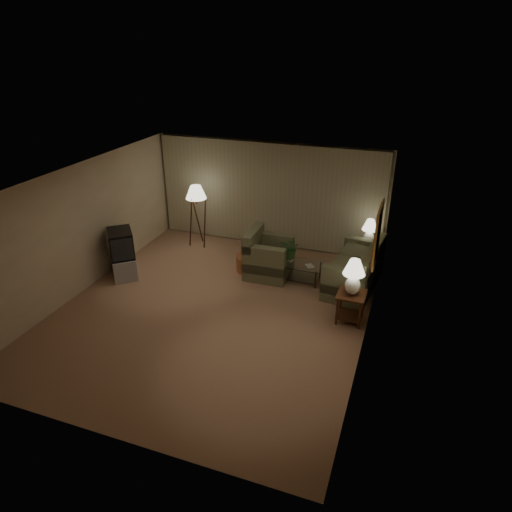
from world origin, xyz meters
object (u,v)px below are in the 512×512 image
at_px(sofa, 354,270).
at_px(tv_cabinet, 124,265).
at_px(armchair, 269,258).
at_px(side_table_far, 367,252).
at_px(side_table_near, 351,302).
at_px(table_lamp_far, 370,230).
at_px(crt_tv, 121,243).
at_px(coffee_table, 296,269).
at_px(ottoman, 248,263).
at_px(table_lamp_near, 354,274).
at_px(vase, 290,259).
at_px(floor_lamp, 197,215).

height_order(sofa, tv_cabinet, sofa).
xyz_separation_m(armchair, side_table_far, (2.07, 1.13, -0.03)).
height_order(sofa, side_table_near, sofa).
bearing_deg(side_table_near, tv_cabinet, 178.71).
bearing_deg(table_lamp_far, armchair, -151.39).
distance_m(table_lamp_far, crt_tv, 5.68).
bearing_deg(coffee_table, side_table_near, -41.60).
xyz_separation_m(table_lamp_far, ottoman, (-2.59, -1.10, -0.78)).
bearing_deg(table_lamp_far, side_table_near, -90.00).
relative_size(armchair, coffee_table, 0.94).
distance_m(side_table_far, coffee_table, 1.82).
height_order(table_lamp_near, vase, table_lamp_near).
bearing_deg(armchair, sofa, -89.26).
xyz_separation_m(floor_lamp, vase, (2.78, -0.97, -0.35)).
distance_m(sofa, vase, 1.41).
bearing_deg(side_table_near, table_lamp_far, 90.00).
distance_m(side_table_far, crt_tv, 5.69).
xyz_separation_m(table_lamp_near, coffee_table, (-1.41, 1.25, -0.75)).
xyz_separation_m(side_table_far, vase, (-1.56, -1.15, 0.10)).
relative_size(side_table_far, vase, 3.65).
distance_m(table_lamp_far, coffee_table, 1.95).
bearing_deg(floor_lamp, table_lamp_near, -27.13).
distance_m(coffee_table, tv_cabinet, 3.96).
bearing_deg(crt_tv, side_table_near, 48.97).
distance_m(side_table_near, table_lamp_near, 0.61).
distance_m(armchair, coffee_table, 0.68).
bearing_deg(side_table_far, table_lamp_far, -90.00).
distance_m(coffee_table, ottoman, 1.19).
xyz_separation_m(side_table_near, table_lamp_far, (-0.00, 2.40, 0.56)).
relative_size(tv_cabinet, floor_lamp, 0.59).
relative_size(side_table_far, tv_cabinet, 0.63).
bearing_deg(ottoman, tv_cabinet, -155.52).
xyz_separation_m(side_table_near, tv_cabinet, (-5.20, 0.12, -0.16)).
bearing_deg(table_lamp_near, ottoman, 153.24).
bearing_deg(floor_lamp, armchair, -22.75).
height_order(side_table_far, coffee_table, side_table_far).
relative_size(crt_tv, floor_lamp, 0.54).
bearing_deg(armchair, tv_cabinet, 108.69).
height_order(tv_cabinet, crt_tv, crt_tv).
xyz_separation_m(side_table_far, floor_lamp, (-4.34, -0.18, 0.45)).
distance_m(ottoman, vase, 1.08).
relative_size(sofa, table_lamp_near, 2.83).
height_order(side_table_far, ottoman, side_table_far).
bearing_deg(tv_cabinet, vase, 67.54).
distance_m(tv_cabinet, vase, 3.82).
height_order(side_table_near, crt_tv, crt_tv).
height_order(side_table_far, tv_cabinet, side_table_far).
bearing_deg(crt_tv, table_lamp_far, 73.98).
relative_size(side_table_near, vase, 3.65).
bearing_deg(floor_lamp, side_table_far, 2.39).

